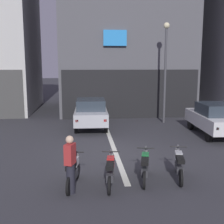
{
  "coord_description": "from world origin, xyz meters",
  "views": [
    {
      "loc": [
        -1.3,
        -10.96,
        3.63
      ],
      "look_at": [
        0.03,
        2.0,
        1.4
      ],
      "focal_mm": 46.07,
      "sensor_mm": 36.0,
      "label": 1
    }
  ],
  "objects_px": {
    "motorcycle_red_row_left_mid": "(110,171)",
    "motorcycle_green_row_centre": "(145,167)",
    "motorcycle_white_row_leftmost": "(73,172)",
    "motorcycle_silver_row_right_mid": "(179,165)",
    "car_silver_crossing_near": "(91,112)",
    "car_white_parked_kerbside": "(215,118)",
    "street_lamp": "(165,62)",
    "person_by_motorcycles": "(70,164)"
  },
  "relations": [
    {
      "from": "motorcycle_red_row_left_mid",
      "to": "motorcycle_green_row_centre",
      "type": "height_order",
      "value": "same"
    },
    {
      "from": "motorcycle_white_row_leftmost",
      "to": "motorcycle_green_row_centre",
      "type": "bearing_deg",
      "value": 4.84
    },
    {
      "from": "motorcycle_green_row_centre",
      "to": "motorcycle_silver_row_right_mid",
      "type": "distance_m",
      "value": 1.1
    },
    {
      "from": "motorcycle_white_row_leftmost",
      "to": "motorcycle_green_row_centre",
      "type": "xyz_separation_m",
      "value": [
        2.21,
        0.19,
        0.0
      ]
    },
    {
      "from": "car_silver_crossing_near",
      "to": "motorcycle_silver_row_right_mid",
      "type": "relative_size",
      "value": 2.52
    },
    {
      "from": "motorcycle_green_row_centre",
      "to": "motorcycle_silver_row_right_mid",
      "type": "relative_size",
      "value": 0.99
    },
    {
      "from": "motorcycle_red_row_left_mid",
      "to": "car_white_parked_kerbside",
      "type": "bearing_deg",
      "value": 43.55
    },
    {
      "from": "car_silver_crossing_near",
      "to": "street_lamp",
      "type": "xyz_separation_m",
      "value": [
        4.5,
        0.95,
        2.81
      ]
    },
    {
      "from": "car_silver_crossing_near",
      "to": "motorcycle_red_row_left_mid",
      "type": "height_order",
      "value": "car_silver_crossing_near"
    },
    {
      "from": "car_silver_crossing_near",
      "to": "street_lamp",
      "type": "bearing_deg",
      "value": 11.86
    },
    {
      "from": "car_silver_crossing_near",
      "to": "motorcycle_silver_row_right_mid",
      "type": "xyz_separation_m",
      "value": [
        2.55,
        -7.6,
        -0.43
      ]
    },
    {
      "from": "car_silver_crossing_near",
      "to": "motorcycle_green_row_centre",
      "type": "distance_m",
      "value": 7.8
    },
    {
      "from": "motorcycle_silver_row_right_mid",
      "to": "motorcycle_white_row_leftmost",
      "type": "bearing_deg",
      "value": -175.94
    },
    {
      "from": "car_white_parked_kerbside",
      "to": "motorcycle_white_row_leftmost",
      "type": "height_order",
      "value": "car_white_parked_kerbside"
    },
    {
      "from": "car_silver_crossing_near",
      "to": "person_by_motorcycles",
      "type": "bearing_deg",
      "value": -95.66
    },
    {
      "from": "car_white_parked_kerbside",
      "to": "motorcycle_white_row_leftmost",
      "type": "xyz_separation_m",
      "value": [
        -6.96,
        -5.49,
        -0.43
      ]
    },
    {
      "from": "motorcycle_red_row_left_mid",
      "to": "motorcycle_silver_row_right_mid",
      "type": "height_order",
      "value": "same"
    },
    {
      "from": "street_lamp",
      "to": "person_by_motorcycles",
      "type": "bearing_deg",
      "value": -119.95
    },
    {
      "from": "person_by_motorcycles",
      "to": "motorcycle_green_row_centre",
      "type": "bearing_deg",
      "value": 15.86
    },
    {
      "from": "car_silver_crossing_near",
      "to": "car_white_parked_kerbside",
      "type": "xyz_separation_m",
      "value": [
        6.19,
        -2.35,
        0.0
      ]
    },
    {
      "from": "street_lamp",
      "to": "motorcycle_white_row_leftmost",
      "type": "height_order",
      "value": "street_lamp"
    },
    {
      "from": "car_white_parked_kerbside",
      "to": "person_by_motorcycles",
      "type": "distance_m",
      "value": 9.19
    },
    {
      "from": "car_white_parked_kerbside",
      "to": "motorcycle_white_row_leftmost",
      "type": "bearing_deg",
      "value": -141.71
    },
    {
      "from": "car_silver_crossing_near",
      "to": "person_by_motorcycles",
      "type": "distance_m",
      "value": 8.34
    },
    {
      "from": "motorcycle_red_row_left_mid",
      "to": "motorcycle_green_row_centre",
      "type": "bearing_deg",
      "value": 13.16
    },
    {
      "from": "car_white_parked_kerbside",
      "to": "person_by_motorcycles",
      "type": "xyz_separation_m",
      "value": [
        -7.01,
        -5.95,
        -0.03
      ]
    },
    {
      "from": "car_white_parked_kerbside",
      "to": "motorcycle_red_row_left_mid",
      "type": "distance_m",
      "value": 8.09
    },
    {
      "from": "street_lamp",
      "to": "motorcycle_green_row_centre",
      "type": "xyz_separation_m",
      "value": [
        -3.06,
        -8.6,
        -3.23
      ]
    },
    {
      "from": "car_white_parked_kerbside",
      "to": "street_lamp",
      "type": "relative_size",
      "value": 0.7
    },
    {
      "from": "motorcycle_green_row_centre",
      "to": "person_by_motorcycles",
      "type": "height_order",
      "value": "person_by_motorcycles"
    },
    {
      "from": "motorcycle_red_row_left_mid",
      "to": "motorcycle_silver_row_right_mid",
      "type": "distance_m",
      "value": 2.23
    },
    {
      "from": "car_silver_crossing_near",
      "to": "motorcycle_white_row_leftmost",
      "type": "xyz_separation_m",
      "value": [
        -0.77,
        -7.84,
        -0.43
      ]
    },
    {
      "from": "motorcycle_white_row_leftmost",
      "to": "motorcycle_green_row_centre",
      "type": "relative_size",
      "value": 1.01
    },
    {
      "from": "street_lamp",
      "to": "motorcycle_white_row_leftmost",
      "type": "relative_size",
      "value": 3.6
    },
    {
      "from": "car_white_parked_kerbside",
      "to": "motorcycle_white_row_leftmost",
      "type": "distance_m",
      "value": 8.87
    },
    {
      "from": "motorcycle_red_row_left_mid",
      "to": "motorcycle_silver_row_right_mid",
      "type": "relative_size",
      "value": 1.01
    },
    {
      "from": "car_silver_crossing_near",
      "to": "motorcycle_red_row_left_mid",
      "type": "distance_m",
      "value": 7.93
    },
    {
      "from": "motorcycle_white_row_leftmost",
      "to": "motorcycle_red_row_left_mid",
      "type": "height_order",
      "value": "same"
    },
    {
      "from": "motorcycle_red_row_left_mid",
      "to": "street_lamp",
      "type": "bearing_deg",
      "value": 64.82
    },
    {
      "from": "motorcycle_white_row_leftmost",
      "to": "car_white_parked_kerbside",
      "type": "bearing_deg",
      "value": 38.29
    },
    {
      "from": "motorcycle_white_row_leftmost",
      "to": "person_by_motorcycles",
      "type": "xyz_separation_m",
      "value": [
        -0.06,
        -0.46,
        0.4
      ]
    },
    {
      "from": "car_white_parked_kerbside",
      "to": "motorcycle_red_row_left_mid",
      "type": "bearing_deg",
      "value": -136.45
    }
  ]
}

